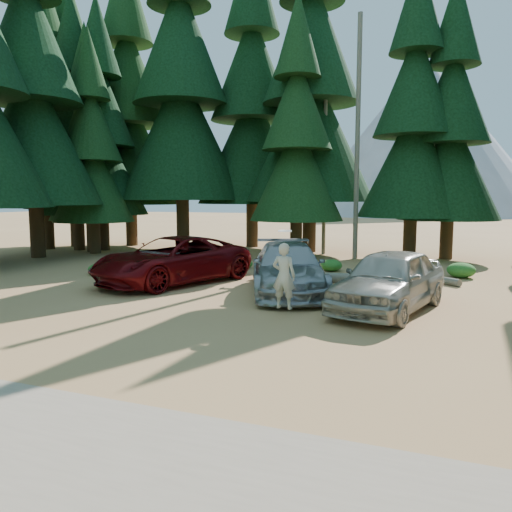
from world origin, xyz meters
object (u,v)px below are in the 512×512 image
at_px(silver_minivan_center, 288,268).
at_px(log_mid, 424,277).
at_px(red_pickup, 173,260).
at_px(frisbee_player, 284,275).
at_px(log_left, 165,267).
at_px(silver_minivan_right, 389,280).
at_px(log_right, 329,278).

distance_m(silver_minivan_center, log_mid, 5.91).
height_order(red_pickup, log_mid, red_pickup).
bearing_deg(red_pickup, frisbee_player, -12.96).
xyz_separation_m(red_pickup, log_mid, (8.56, 3.97, -0.72)).
height_order(frisbee_player, log_mid, frisbee_player).
bearing_deg(frisbee_player, log_left, -36.66).
distance_m(silver_minivan_center, frisbee_player, 3.29).
xyz_separation_m(silver_minivan_center, log_mid, (4.06, 4.24, -0.68)).
bearing_deg(frisbee_player, silver_minivan_center, -71.26).
bearing_deg(red_pickup, silver_minivan_right, 7.24).
bearing_deg(frisbee_player, log_mid, -110.23).
xyz_separation_m(silver_minivan_right, log_left, (-9.93, 4.46, -0.73)).
distance_m(silver_minivan_right, log_left, 10.91).
xyz_separation_m(log_mid, log_right, (-3.24, -1.78, 0.05)).
bearing_deg(log_right, log_mid, 22.00).
height_order(red_pickup, silver_minivan_center, red_pickup).
bearing_deg(log_left, silver_minivan_center, -25.12).
bearing_deg(silver_minivan_right, red_pickup, -178.68).
height_order(red_pickup, silver_minivan_right, silver_minivan_right).
distance_m(silver_minivan_center, silver_minivan_right, 3.69).
bearing_deg(log_right, frisbee_player, -96.27).
relative_size(log_left, log_right, 0.63).
xyz_separation_m(silver_minivan_right, log_right, (-2.56, 3.90, -0.67)).
xyz_separation_m(log_left, log_mid, (10.61, 1.22, 0.01)).
bearing_deg(silver_minivan_right, silver_minivan_center, 170.52).
bearing_deg(red_pickup, log_right, 41.81).
xyz_separation_m(frisbee_player, log_left, (-7.43, 6.17, -0.97)).
bearing_deg(silver_minivan_center, log_left, 133.44).
height_order(silver_minivan_center, frisbee_player, frisbee_player).
bearing_deg(log_left, red_pickup, -53.66).
bearing_deg(log_mid, silver_minivan_right, -56.44).
bearing_deg(red_pickup, log_left, 146.20).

